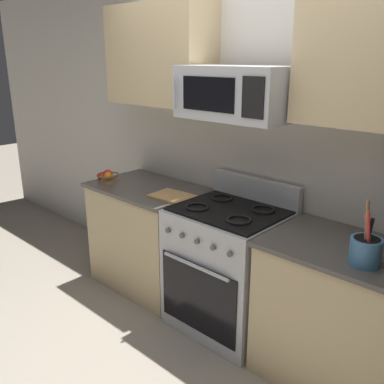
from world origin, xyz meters
The scene contains 12 objects.
ground_plane centered at (0.00, 0.00, 0.00)m, with size 16.00×16.00×0.00m, color gray.
wall_back centered at (0.00, 1.11, 1.30)m, with size 8.00×0.10×2.60m, color beige.
counter_left centered at (-0.88, 0.71, 0.46)m, with size 0.97×0.66×0.91m.
range_oven centered at (0.00, 0.72, 0.47)m, with size 0.76×0.70×1.09m.
counter_right centered at (0.85, 0.71, 0.46)m, with size 0.91×0.66×0.91m.
microwave centered at (0.00, 0.74, 1.72)m, with size 0.76×0.44×0.34m.
upper_cabinets_left centered at (-0.88, 0.89, 1.95)m, with size 0.96×0.34×0.76m.
upper_cabinets_right centered at (0.85, 0.89, 1.95)m, with size 0.90×0.34×0.76m.
utensil_crock centered at (1.01, 0.56, 0.99)m, with size 0.16×0.16×0.35m.
fruit_basket centered at (-1.23, 0.58, 0.95)m, with size 0.19×0.19×0.10m.
apple_loose centered at (-1.28, 0.55, 0.95)m, with size 0.07×0.07×0.07m, color red.
cutting_board centered at (-0.52, 0.66, 0.92)m, with size 0.32×0.24×0.02m, color tan.
Camera 1 is at (1.72, -1.51, 1.95)m, focal length 39.82 mm.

